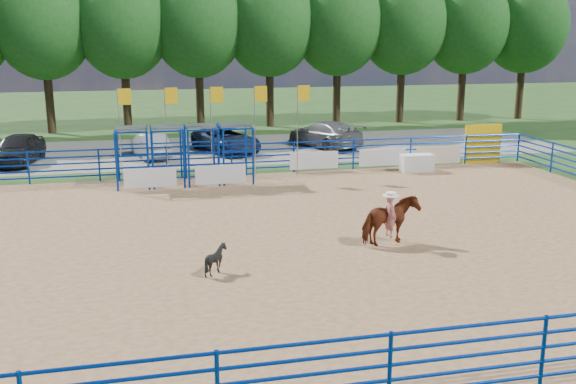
% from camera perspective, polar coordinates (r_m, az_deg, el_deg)
% --- Properties ---
extents(ground, '(120.00, 120.00, 0.00)m').
position_cam_1_polar(ground, '(20.86, -1.21, -4.21)').
color(ground, '#2E4F1F').
rests_on(ground, ground).
extents(arena_dirt, '(30.00, 20.00, 0.02)m').
position_cam_1_polar(arena_dirt, '(20.86, -1.21, -4.18)').
color(arena_dirt, '#9A744D').
rests_on(arena_dirt, ground).
extents(gravel_strip, '(40.00, 10.00, 0.01)m').
position_cam_1_polar(gravel_strip, '(37.22, -6.48, 3.74)').
color(gravel_strip, slate).
rests_on(gravel_strip, ground).
extents(announcer_table, '(1.57, 0.78, 0.82)m').
position_cam_1_polar(announcer_table, '(31.61, 11.39, 2.55)').
color(announcer_table, silver).
rests_on(announcer_table, arena_dirt).
extents(horse_and_rider, '(2.00, 1.32, 2.37)m').
position_cam_1_polar(horse_and_rider, '(20.28, 9.07, -2.30)').
color(horse_and_rider, maroon).
rests_on(horse_and_rider, arena_dirt).
extents(calf, '(0.79, 0.71, 0.82)m').
position_cam_1_polar(calf, '(17.89, -6.42, -5.95)').
color(calf, black).
rests_on(calf, arena_dirt).
extents(car_a, '(2.49, 4.75, 1.54)m').
position_cam_1_polar(car_a, '(35.66, -22.88, 3.57)').
color(car_a, black).
rests_on(car_a, gravel_strip).
extents(car_b, '(2.21, 4.15, 1.30)m').
position_cam_1_polar(car_b, '(35.39, -12.13, 4.08)').
color(car_b, gray).
rests_on(car_b, gravel_strip).
extents(car_c, '(3.95, 5.53, 1.40)m').
position_cam_1_polar(car_c, '(36.41, -5.53, 4.67)').
color(car_c, '#151D36').
rests_on(car_c, gravel_strip).
extents(car_d, '(4.03, 5.72, 1.54)m').
position_cam_1_polar(car_d, '(37.89, 3.28, 5.17)').
color(car_d, slate).
rests_on(car_d, gravel_strip).
extents(perimeter_fence, '(30.10, 20.10, 1.50)m').
position_cam_1_polar(perimeter_fence, '(20.64, -1.22, -2.23)').
color(perimeter_fence, '#072C9A').
rests_on(perimeter_fence, ground).
extents(chute_assembly, '(19.32, 2.41, 4.20)m').
position_cam_1_polar(chute_assembly, '(28.83, -8.48, 3.28)').
color(chute_assembly, '#072C9A').
rests_on(chute_assembly, ground).
extents(treeline, '(56.40, 6.40, 11.24)m').
position_cam_1_polar(treeline, '(45.63, -8.06, 15.03)').
color(treeline, '#3F2B19').
rests_on(treeline, ground).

